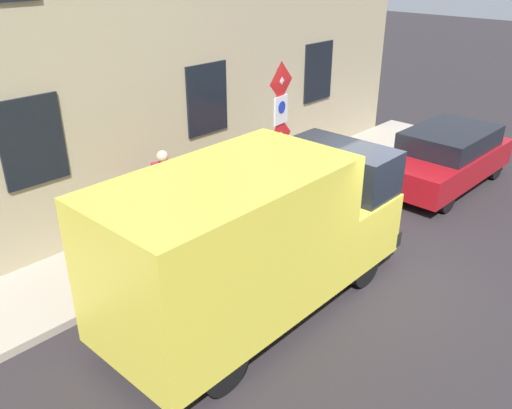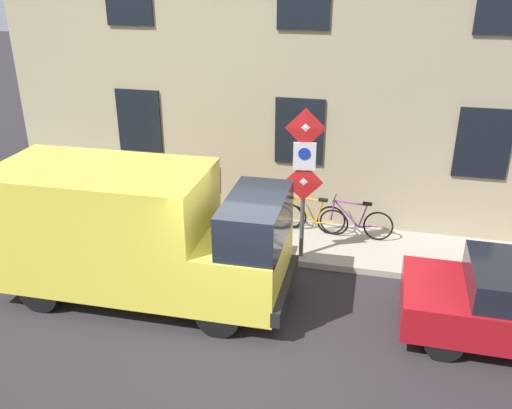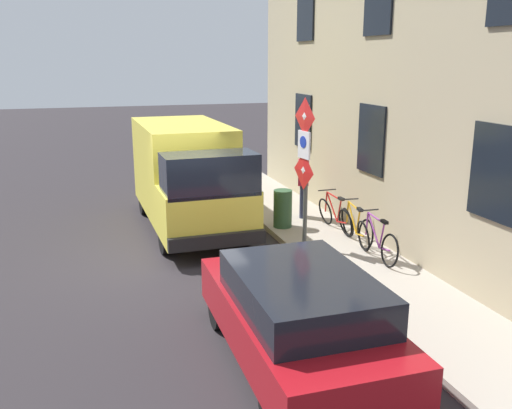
# 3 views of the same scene
# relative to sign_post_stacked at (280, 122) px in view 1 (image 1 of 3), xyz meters

# --- Properties ---
(ground_plane) EXTENTS (80.00, 80.00, 0.00)m
(ground_plane) POSITION_rel_sign_post_stacked_xyz_m (-2.67, 0.39, -2.10)
(ground_plane) COLOR #292528
(sidewalk_slab) EXTENTS (1.96, 16.10, 0.14)m
(sidewalk_slab) POSITION_rel_sign_post_stacked_xyz_m (0.78, 0.39, -2.03)
(sidewalk_slab) COLOR #A79D8F
(sidewalk_slab) RESTS_ON ground_plane
(building_facade) EXTENTS (0.75, 14.10, 7.31)m
(building_facade) POSITION_rel_sign_post_stacked_xyz_m (2.10, 0.39, 1.56)
(building_facade) COLOR tan
(building_facade) RESTS_ON ground_plane
(sign_post_stacked) EXTENTS (0.18, 0.56, 3.05)m
(sign_post_stacked) POSITION_rel_sign_post_stacked_xyz_m (0.00, 0.00, 0.00)
(sign_post_stacked) COLOR #474C47
(sign_post_stacked) RESTS_ON sidewalk_slab
(delivery_van) EXTENTS (2.09, 5.36, 2.50)m
(delivery_van) POSITION_rel_sign_post_stacked_xyz_m (-1.90, 2.73, -0.77)
(delivery_van) COLOR yellow
(delivery_van) RESTS_ON ground_plane
(parked_hatchback) EXTENTS (1.78, 4.01, 1.38)m
(parked_hatchback) POSITION_rel_sign_post_stacked_xyz_m (-1.75, -4.08, -1.37)
(parked_hatchback) COLOR #A51119
(parked_hatchback) RESTS_ON ground_plane
(bicycle_purple) EXTENTS (0.46, 1.71, 0.89)m
(bicycle_purple) POSITION_rel_sign_post_stacked_xyz_m (1.21, -0.99, -1.59)
(bicycle_purple) COLOR black
(bicycle_purple) RESTS_ON sidewalk_slab
(bicycle_orange) EXTENTS (0.47, 1.71, 0.89)m
(bicycle_orange) POSITION_rel_sign_post_stacked_xyz_m (1.21, -0.03, -1.59)
(bicycle_orange) COLOR black
(bicycle_orange) RESTS_ON sidewalk_slab
(bicycle_red) EXTENTS (0.46, 1.71, 0.89)m
(bicycle_red) POSITION_rel_sign_post_stacked_xyz_m (1.21, 0.94, -1.59)
(bicycle_red) COLOR black
(bicycle_red) RESTS_ON sidewalk_slab
(pedestrian) EXTENTS (0.39, 0.47, 1.72)m
(pedestrian) POSITION_rel_sign_post_stacked_xyz_m (0.93, 2.25, -1.03)
(pedestrian) COLOR #262B47
(pedestrian) RESTS_ON sidewalk_slab
(litter_bin) EXTENTS (0.44, 0.44, 0.90)m
(litter_bin) POSITION_rel_sign_post_stacked_xyz_m (0.15, 1.61, -1.51)
(litter_bin) COLOR #2D5133
(litter_bin) RESTS_ON sidewalk_slab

